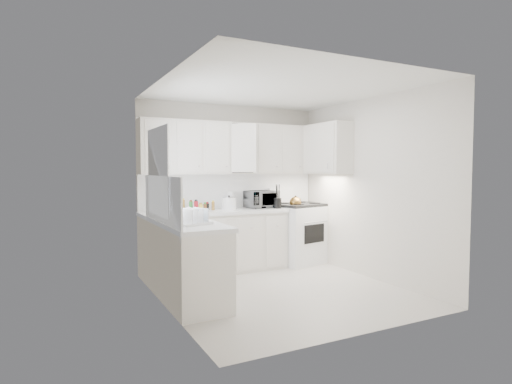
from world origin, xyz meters
TOP-DOWN VIEW (x-y plane):
  - floor at (0.00, 0.00)m, footprint 3.20×3.20m
  - ceiling at (0.00, 0.00)m, footprint 3.20×3.20m
  - wall_back at (0.00, 1.60)m, footprint 3.00×0.00m
  - wall_front at (0.00, -1.60)m, footprint 3.00×0.00m
  - wall_left at (-1.50, 0.00)m, footprint 0.00×3.20m
  - wall_right at (1.50, 0.00)m, footprint 0.00×3.20m
  - window_blinds at (-1.48, 0.35)m, footprint 0.06×0.96m
  - lower_cabinets_back at (-0.39, 1.30)m, footprint 2.22×0.60m
  - lower_cabinets_left at (-1.20, 0.20)m, footprint 0.60×1.60m
  - countertop_back at (-0.39, 1.29)m, footprint 2.24×0.64m
  - countertop_left at (-1.19, 0.20)m, footprint 0.64×1.62m
  - backsplash_back at (0.00, 1.59)m, footprint 2.98×0.02m
  - backsplash_left at (-1.49, 0.20)m, footprint 0.02×1.60m
  - upper_cabinets_back at (0.00, 1.44)m, footprint 3.00×0.33m
  - upper_cabinets_right at (1.33, 0.82)m, footprint 0.33×0.90m
  - sink at (-1.19, 0.55)m, footprint 0.42×0.38m
  - stove at (1.11, 1.27)m, footprint 0.95×0.84m
  - tea_kettle at (0.93, 1.11)m, footprint 0.28×0.26m
  - frying_pan at (1.29, 1.43)m, footprint 0.34×0.46m
  - microwave at (0.44, 1.36)m, footprint 0.53×0.33m
  - rice_cooker at (-0.15, 1.33)m, footprint 0.27×0.27m
  - paper_towel at (-0.06, 1.49)m, footprint 0.12×0.12m
  - utensil_crock at (0.61, 1.14)m, footprint 0.16×0.16m
  - dish_rack at (-1.21, -0.09)m, footprint 0.46×0.40m
  - spice_left_0 at (-0.85, 1.42)m, footprint 0.06×0.06m
  - spice_left_1 at (-0.78, 1.33)m, footprint 0.06×0.06m
  - spice_left_2 at (-0.70, 1.42)m, footprint 0.06×0.06m
  - spice_left_3 at (-0.62, 1.33)m, footprint 0.06×0.06m
  - spice_left_4 at (-0.55, 1.42)m, footprint 0.06×0.06m
  - spice_left_5 at (-0.47, 1.33)m, footprint 0.06×0.06m
  - spice_left_6 at (-0.40, 1.42)m, footprint 0.06×0.06m
  - sauce_right_0 at (0.58, 1.46)m, footprint 0.06×0.06m
  - sauce_right_1 at (0.64, 1.40)m, footprint 0.06×0.06m
  - sauce_right_2 at (0.69, 1.46)m, footprint 0.06×0.06m
  - sauce_right_3 at (0.74, 1.40)m, footprint 0.06×0.06m

SIDE VIEW (x-z plane):
  - floor at x=0.00m, z-range 0.00..0.00m
  - lower_cabinets_back at x=-0.39m, z-range 0.00..0.90m
  - lower_cabinets_left at x=-1.20m, z-range 0.00..0.90m
  - stove at x=1.11m, z-range 0.00..1.28m
  - countertop_back at x=-0.39m, z-range 0.90..0.95m
  - countertop_left at x=-1.19m, z-range 0.90..0.95m
  - frying_pan at x=1.29m, z-range 0.95..0.98m
  - spice_left_0 at x=-0.85m, z-range 0.95..1.08m
  - spice_left_1 at x=-0.78m, z-range 0.95..1.08m
  - spice_left_2 at x=-0.70m, z-range 0.95..1.08m
  - spice_left_3 at x=-0.62m, z-range 0.95..1.08m
  - spice_left_4 at x=-0.55m, z-range 0.95..1.08m
  - spice_left_5 at x=-0.47m, z-range 0.95..1.08m
  - spice_left_6 at x=-0.40m, z-range 0.95..1.08m
  - sauce_right_0 at x=0.58m, z-range 0.95..1.14m
  - sauce_right_1 at x=0.64m, z-range 0.95..1.14m
  - sauce_right_2 at x=0.69m, z-range 0.95..1.14m
  - sauce_right_3 at x=0.74m, z-range 0.95..1.14m
  - tea_kettle at x=0.93m, z-range 0.94..1.16m
  - dish_rack at x=-1.21m, z-range 0.95..1.16m
  - rice_cooker at x=-0.15m, z-range 0.95..1.17m
  - sink at x=-1.19m, z-range 0.92..1.22m
  - paper_towel at x=-0.06m, z-range 0.95..1.22m
  - microwave at x=0.44m, z-range 0.95..1.29m
  - utensil_crock at x=0.61m, z-range 0.95..1.35m
  - backsplash_back at x=0.00m, z-range 0.95..1.50m
  - backsplash_left at x=-1.49m, z-range 0.95..1.50m
  - wall_back at x=0.00m, z-range -0.20..2.80m
  - wall_front at x=0.00m, z-range -0.20..2.80m
  - wall_left at x=-1.50m, z-range -0.30..2.90m
  - wall_right at x=1.50m, z-range -0.30..2.90m
  - upper_cabinets_back at x=0.00m, z-range 1.10..1.90m
  - upper_cabinets_right at x=1.33m, z-range 1.10..1.90m
  - window_blinds at x=-1.48m, z-range 1.02..2.08m
  - ceiling at x=0.00m, z-range 2.60..2.60m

